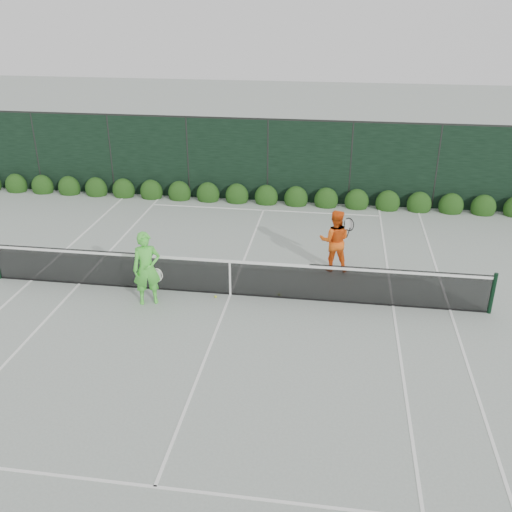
# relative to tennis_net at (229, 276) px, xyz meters

# --- Properties ---
(ground) EXTENTS (80.00, 80.00, 0.00)m
(ground) POSITION_rel_tennis_net_xyz_m (0.02, 0.00, -0.53)
(ground) COLOR gray
(ground) RESTS_ON ground
(tennis_net) EXTENTS (12.90, 0.10, 1.07)m
(tennis_net) POSITION_rel_tennis_net_xyz_m (0.00, 0.00, 0.00)
(tennis_net) COLOR black
(tennis_net) RESTS_ON ground
(player_woman) EXTENTS (0.80, 0.67, 1.88)m
(player_woman) POSITION_rel_tennis_net_xyz_m (-1.91, -0.69, 0.41)
(player_woman) COLOR #51DB40
(player_woman) RESTS_ON ground
(player_man) EXTENTS (0.92, 0.69, 1.76)m
(player_man) POSITION_rel_tennis_net_xyz_m (2.61, 1.88, 0.35)
(player_man) COLOR #FB5F15
(player_man) RESTS_ON ground
(court_lines) EXTENTS (11.03, 23.83, 0.01)m
(court_lines) POSITION_rel_tennis_net_xyz_m (0.02, 0.00, -0.53)
(court_lines) COLOR white
(court_lines) RESTS_ON ground
(windscreen_fence) EXTENTS (32.00, 21.07, 3.06)m
(windscreen_fence) POSITION_rel_tennis_net_xyz_m (0.02, -2.71, 0.98)
(windscreen_fence) COLOR black
(windscreen_fence) RESTS_ON ground
(hedge_row) EXTENTS (31.66, 0.65, 0.94)m
(hedge_row) POSITION_rel_tennis_net_xyz_m (0.02, 7.15, -0.30)
(hedge_row) COLOR #11350E
(hedge_row) RESTS_ON ground
(tennis_balls) EXTENTS (3.89, 0.83, 0.07)m
(tennis_balls) POSITION_rel_tennis_net_xyz_m (-0.53, 0.14, -0.50)
(tennis_balls) COLOR #C8DA30
(tennis_balls) RESTS_ON ground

